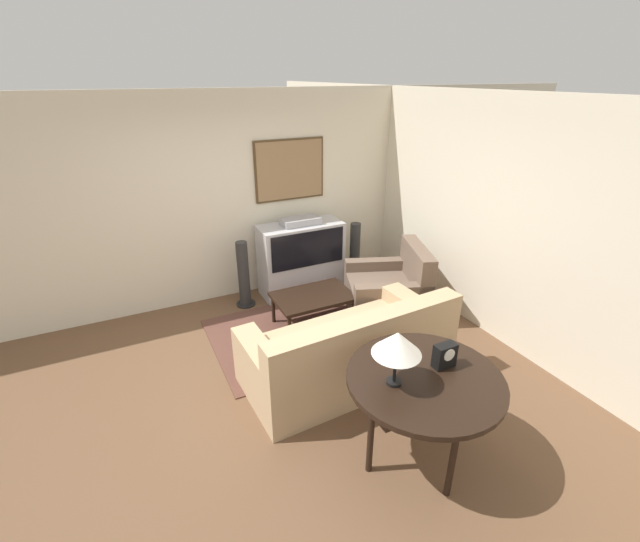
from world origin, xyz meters
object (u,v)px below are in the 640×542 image
couch (349,352)px  console_table (425,384)px  speaker_tower_left (244,276)px  armchair (389,292)px  coffee_table (313,298)px  table_lamp (397,344)px  tv (301,258)px  mantel_clock (445,356)px  speaker_tower_right (355,254)px

couch → console_table: (-0.00, -1.12, 0.44)m
couch → speaker_tower_left: speaker_tower_left is taller
couch → armchair: (1.12, 0.93, -0.02)m
coffee_table → table_lamp: size_ratio=2.17×
tv → table_lamp: bearing=-101.3°
speaker_tower_left → tv: bearing=2.3°
armchair → speaker_tower_left: armchair is taller
armchair → mantel_clock: bearing=-3.7°
couch → table_lamp: table_lamp is taller
tv → table_lamp: size_ratio=2.66×
couch → speaker_tower_right: 2.29m
tv → coffee_table: 0.95m
coffee_table → mantel_clock: 2.22m
tv → speaker_tower_right: bearing=-2.3°
tv → armchair: (0.76, -1.05, -0.22)m
speaker_tower_right → couch: bearing=-121.6°
armchair → speaker_tower_right: armchair is taller
mantel_clock → coffee_table: bearing=92.4°
mantel_clock → speaker_tower_right: 3.22m
couch → console_table: 1.20m
coffee_table → speaker_tower_right: size_ratio=1.04×
tv → coffee_table: (-0.24, -0.91, -0.14)m
tv → couch: tv is taller
console_table → tv: bearing=83.4°
coffee_table → speaker_tower_left: 1.06m
tv → table_lamp: (-0.61, -3.06, 0.64)m
table_lamp → mantel_clock: table_lamp is taller
couch → coffee_table: 1.09m
speaker_tower_right → armchair: bearing=-94.7°
table_lamp → couch: bearing=76.5°
tv → speaker_tower_right: size_ratio=1.27×
console_table → mantel_clock: mantel_clock is taller
table_lamp → console_table: bearing=-10.0°
console_table → armchair: bearing=61.4°
console_table → table_lamp: bearing=170.0°
tv → coffee_table: size_ratio=1.22×
mantel_clock → speaker_tower_left: 3.14m
mantel_clock → speaker_tower_left: mantel_clock is taller
couch → coffee_table: couch is taller
armchair → table_lamp: 2.58m
tv → table_lamp: table_lamp is taller
coffee_table → mantel_clock: size_ratio=4.86×
couch → console_table: bearing=86.8°
coffee_table → table_lamp: bearing=-99.7°
table_lamp → mantel_clock: (0.46, -0.00, -0.24)m
console_table → mantel_clock: 0.27m
armchair → console_table: size_ratio=1.03×
console_table → coffee_table: bearing=87.0°
tv → speaker_tower_right: (0.84, -0.03, -0.09)m
console_table → table_lamp: 0.48m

